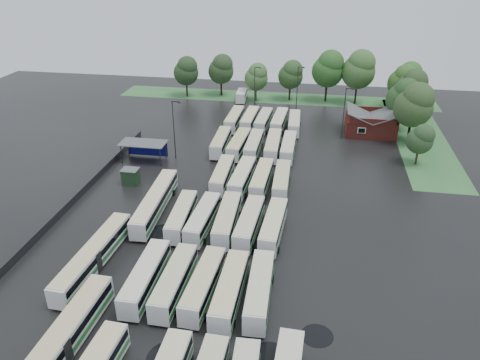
# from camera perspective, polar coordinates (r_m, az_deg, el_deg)

# --- Properties ---
(ground) EXTENTS (160.00, 160.00, 0.00)m
(ground) POSITION_cam_1_polar(r_m,az_deg,el_deg) (63.69, -3.63, -6.67)
(ground) COLOR black
(ground) RESTS_ON ground
(brick_building) EXTENTS (10.07, 8.60, 5.39)m
(brick_building) POSITION_cam_1_polar(r_m,az_deg,el_deg) (100.65, 15.60, 6.49)
(brick_building) COLOR maroon
(brick_building) RESTS_ON ground
(wash_shed) EXTENTS (8.20, 4.20, 3.58)m
(wash_shed) POSITION_cam_1_polar(r_m,az_deg,el_deg) (85.78, -11.62, 4.23)
(wash_shed) COLOR #2D2D30
(wash_shed) RESTS_ON ground
(utility_hut) EXTENTS (2.70, 2.20, 2.62)m
(utility_hut) POSITION_cam_1_polar(r_m,az_deg,el_deg) (78.15, -13.19, 0.44)
(utility_hut) COLOR black
(utility_hut) RESTS_ON ground
(grass_strip_north) EXTENTS (80.00, 10.00, 0.01)m
(grass_strip_north) POSITION_cam_1_polar(r_m,az_deg,el_deg) (122.07, 4.27, 9.97)
(grass_strip_north) COLOR #356E36
(grass_strip_north) RESTS_ON ground
(grass_strip_east) EXTENTS (10.00, 50.00, 0.01)m
(grass_strip_east) POSITION_cam_1_polar(r_m,az_deg,el_deg) (102.88, 21.02, 5.00)
(grass_strip_east) COLOR #356E36
(grass_strip_east) RESTS_ON ground
(west_fence) EXTENTS (0.10, 50.00, 1.20)m
(west_fence) POSITION_cam_1_polar(r_m,az_deg,el_deg) (77.28, -18.51, -1.21)
(west_fence) COLOR #2D2D30
(west_fence) RESTS_ON ground
(bus_r1c0) EXTENTS (2.50, 11.33, 3.15)m
(bus_r1c0) POSITION_cam_1_polar(r_m,az_deg,el_deg) (54.50, -11.43, -11.52)
(bus_r1c0) COLOR silver
(bus_r1c0) RESTS_ON ground
(bus_r1c1) EXTENTS (2.52, 11.12, 3.09)m
(bus_r1c1) POSITION_cam_1_polar(r_m,az_deg,el_deg) (53.42, -8.00, -12.14)
(bus_r1c1) COLOR silver
(bus_r1c1) RESTS_ON ground
(bus_r1c2) EXTENTS (2.86, 11.14, 3.07)m
(bus_r1c2) POSITION_cam_1_polar(r_m,az_deg,el_deg) (52.69, -4.48, -12.56)
(bus_r1c2) COLOR silver
(bus_r1c2) RESTS_ON ground
(bus_r1c3) EXTENTS (2.50, 11.30, 3.14)m
(bus_r1c3) POSITION_cam_1_polar(r_m,az_deg,el_deg) (51.76, -1.24, -13.26)
(bus_r1c3) COLOR silver
(bus_r1c3) RESTS_ON ground
(bus_r1c4) EXTENTS (2.73, 11.27, 3.12)m
(bus_r1c4) POSITION_cam_1_polar(r_m,az_deg,el_deg) (51.84, 2.39, -13.23)
(bus_r1c4) COLOR silver
(bus_r1c4) RESTS_ON ground
(bus_r2c0) EXTENTS (2.79, 10.85, 2.99)m
(bus_r2c0) POSITION_cam_1_polar(r_m,az_deg,el_deg) (64.96, -7.12, -4.39)
(bus_r2c0) COLOR silver
(bus_r2c0) RESTS_ON ground
(bus_r2c1) EXTENTS (2.77, 10.98, 3.03)m
(bus_r2c1) POSITION_cam_1_polar(r_m,az_deg,el_deg) (64.07, -4.55, -4.71)
(bus_r2c1) COLOR silver
(bus_r2c1) RESTS_ON ground
(bus_r2c2) EXTENTS (2.78, 11.39, 3.15)m
(bus_r2c2) POSITION_cam_1_polar(r_m,az_deg,el_deg) (63.60, -1.59, -4.82)
(bus_r2c2) COLOR silver
(bus_r2c2) RESTS_ON ground
(bus_r2c3) EXTENTS (2.82, 11.25, 3.11)m
(bus_r2c3) POSITION_cam_1_polar(r_m,az_deg,el_deg) (62.84, 1.13, -5.27)
(bus_r2c3) COLOR silver
(bus_r2c3) RESTS_ON ground
(bus_r2c4) EXTENTS (2.88, 11.20, 3.09)m
(bus_r2c4) POSITION_cam_1_polar(r_m,az_deg,el_deg) (62.42, 4.09, -5.59)
(bus_r2c4) COLOR silver
(bus_r2c4) RESTS_ON ground
(bus_r3c1) EXTENTS (2.55, 10.92, 3.03)m
(bus_r3c1) POSITION_cam_1_polar(r_m,az_deg,el_deg) (75.81, -2.16, 0.61)
(bus_r3c1) COLOR silver
(bus_r3c1) RESTS_ON ground
(bus_r3c2) EXTENTS (2.89, 11.37, 3.14)m
(bus_r3c2) POSITION_cam_1_polar(r_m,az_deg,el_deg) (74.82, 0.27, 0.32)
(bus_r3c2) COLOR silver
(bus_r3c2) RESTS_ON ground
(bus_r3c3) EXTENTS (2.66, 11.07, 3.06)m
(bus_r3c3) POSITION_cam_1_polar(r_m,az_deg,el_deg) (74.50, 2.66, 0.13)
(bus_r3c3) COLOR silver
(bus_r3c3) RESTS_ON ground
(bus_r3c4) EXTENTS (2.55, 10.89, 3.02)m
(bus_r3c4) POSITION_cam_1_polar(r_m,az_deg,el_deg) (74.23, 5.09, -0.08)
(bus_r3c4) COLOR silver
(bus_r3c4) RESTS_ON ground
(bus_r4c0) EXTENTS (2.62, 11.01, 3.05)m
(bus_r4c0) POSITION_cam_1_polar(r_m,az_deg,el_deg) (88.65, -2.35, 4.61)
(bus_r4c0) COLOR silver
(bus_r4c0) RESTS_ON ground
(bus_r4c1) EXTENTS (2.93, 11.32, 3.12)m
(bus_r4c1) POSITION_cam_1_polar(r_m,az_deg,el_deg) (87.61, -0.15, 4.39)
(bus_r4c1) COLOR silver
(bus_r4c1) RESTS_ON ground
(bus_r4c2) EXTENTS (2.36, 10.97, 3.05)m
(bus_r4c2) POSITION_cam_1_polar(r_m,az_deg,el_deg) (87.20, 1.69, 4.24)
(bus_r4c2) COLOR silver
(bus_r4c2) RESTS_ON ground
(bus_r4c3) EXTENTS (2.66, 11.41, 3.16)m
(bus_r4c3) POSITION_cam_1_polar(r_m,az_deg,el_deg) (87.07, 4.03, 4.19)
(bus_r4c3) COLOR silver
(bus_r4c3) RESTS_ON ground
(bus_r4c4) EXTENTS (2.35, 10.89, 3.03)m
(bus_r4c4) POSITION_cam_1_polar(r_m,az_deg,el_deg) (86.82, 5.92, 3.99)
(bus_r4c4) COLOR silver
(bus_r4c4) RESTS_ON ground
(bus_r5c0) EXTENTS (2.54, 11.27, 3.13)m
(bus_r5c0) POSITION_cam_1_polar(r_m,az_deg,el_deg) (100.74, -0.69, 7.42)
(bus_r5c0) COLOR silver
(bus_r5c0) RESTS_ON ground
(bus_r5c1) EXTENTS (2.64, 11.13, 3.08)m
(bus_r5c1) POSITION_cam_1_polar(r_m,az_deg,el_deg) (100.69, 1.20, 7.39)
(bus_r5c1) COLOR silver
(bus_r5c1) RESTS_ON ground
(bus_r5c2) EXTENTS (2.81, 11.00, 3.03)m
(bus_r5c2) POSITION_cam_1_polar(r_m,az_deg,el_deg) (100.13, 2.88, 7.23)
(bus_r5c2) COLOR silver
(bus_r5c2) RESTS_ON ground
(bus_r5c3) EXTENTS (2.85, 11.30, 3.12)m
(bus_r5c3) POSITION_cam_1_polar(r_m,az_deg,el_deg) (99.91, 4.81, 7.16)
(bus_r5c3) COLOR silver
(bus_r5c3) RESTS_ON ground
(bus_r5c4) EXTENTS (2.72, 10.87, 3.00)m
(bus_r5c4) POSITION_cam_1_polar(r_m,az_deg,el_deg) (99.21, 6.63, 6.89)
(bus_r5c4) COLOR silver
(bus_r5c4) RESTS_ON ground
(artic_bus_west_a) EXTENTS (2.95, 17.09, 3.16)m
(artic_bus_west_a) POSITION_cam_1_polar(r_m,az_deg,el_deg) (49.15, -20.93, -18.04)
(artic_bus_west_a) COLOR silver
(artic_bus_west_a) RESTS_ON ground
(artic_bus_west_b) EXTENTS (3.03, 16.78, 3.10)m
(artic_bus_west_b) POSITION_cam_1_polar(r_m,az_deg,el_deg) (68.89, -10.28, -2.64)
(artic_bus_west_b) COLOR silver
(artic_bus_west_b) RESTS_ON ground
(artic_bus_west_c) EXTENTS (3.08, 16.36, 3.02)m
(artic_bus_west_c) POSITION_cam_1_polar(r_m,az_deg,el_deg) (59.38, -17.42, -8.83)
(artic_bus_west_c) COLOR silver
(artic_bus_west_c) RESTS_ON ground
(minibus) EXTENTS (2.47, 6.07, 2.61)m
(minibus) POSITION_cam_1_polar(r_m,az_deg,el_deg) (118.56, 0.19, 10.27)
(minibus) COLOR white
(minibus) RESTS_ON ground
(tree_north_0) EXTENTS (6.29, 6.29, 10.42)m
(tree_north_0) POSITION_cam_1_polar(r_m,az_deg,el_deg) (121.84, -6.55, 13.11)
(tree_north_0) COLOR black
(tree_north_0) RESTS_ON ground
(tree_north_1) EXTENTS (6.48, 6.48, 10.73)m
(tree_north_1) POSITION_cam_1_polar(r_m,az_deg,el_deg) (122.14, -2.27, 13.39)
(tree_north_1) COLOR black
(tree_north_1) RESTS_ON ground
(tree_north_2) EXTENTS (5.79, 5.79, 9.59)m
(tree_north_2) POSITION_cam_1_polar(r_m,az_deg,el_deg) (117.55, 2.05, 12.49)
(tree_north_2) COLOR #332317
(tree_north_2) RESTS_ON ground
(tree_north_3) EXTENTS (6.12, 6.12, 10.14)m
(tree_north_3) POSITION_cam_1_polar(r_m,az_deg,el_deg) (118.79, 6.26, 12.68)
(tree_north_3) COLOR black
(tree_north_3) RESTS_ON ground
(tree_north_4) EXTENTS (7.75, 7.75, 12.84)m
(tree_north_4) POSITION_cam_1_polar(r_m,az_deg,el_deg) (118.51, 10.77, 13.21)
(tree_north_4) COLOR black
(tree_north_4) RESTS_ON ground
(tree_north_5) EXTENTS (8.04, 8.04, 13.31)m
(tree_north_5) POSITION_cam_1_polar(r_m,az_deg,el_deg) (118.14, 14.34, 12.97)
(tree_north_5) COLOR black
(tree_north_5) RESTS_ON ground
(tree_north_6) EXTENTS (6.63, 6.63, 10.97)m
(tree_north_6) POSITION_cam_1_polar(r_m,az_deg,el_deg) (119.61, 19.83, 11.66)
(tree_north_6) COLOR #3A2A1B
(tree_north_6) RESTS_ON ground
(tree_east_0) EXTENTS (4.64, 4.63, 7.67)m
(tree_east_0) POSITION_cam_1_polar(r_m,az_deg,el_deg) (87.31, 21.21, 4.71)
(tree_east_0) COLOR #362819
(tree_east_0) RESTS_ON ground
(tree_east_1) EXTENTS (7.42, 7.42, 12.30)m
(tree_east_1) POSITION_cam_1_polar(r_m,az_deg,el_deg) (95.87, 20.54, 8.61)
(tree_east_1) COLOR black
(tree_east_1) RESTS_ON ground
(tree_east_2) EXTENTS (6.74, 6.74, 11.16)m
(tree_east_2) POSITION_cam_1_polar(r_m,az_deg,el_deg) (102.89, 19.34, 9.53)
(tree_east_2) COLOR black
(tree_east_2) RESTS_ON ground
(tree_east_3) EXTENTS (6.82, 6.82, 11.29)m
(tree_east_3) POSITION_cam_1_polar(r_m,az_deg,el_deg) (110.94, 20.25, 10.61)
(tree_east_3) COLOR #3A2A1B
(tree_east_3) RESTS_ON ground
(tree_east_4) EXTENTS (6.57, 6.57, 10.89)m
(tree_east_4) POSITION_cam_1_polar(r_m,az_deg,el_deg) (116.48, 19.27, 11.34)
(tree_east_4) COLOR #2E2112
(tree_east_4) RESTS_ON ground
(lamp_post_ne) EXTENTS (1.62, 0.32, 10.55)m
(lamp_post_ne) POSITION_cam_1_polar(r_m,az_deg,el_deg) (94.85, 12.66, 8.34)
(lamp_post_ne) COLOR #2D2D30
(lamp_post_ne) RESTS_ON ground
(lamp_post_nw) EXTENTS (1.68, 0.33, 10.90)m
(lamp_post_nw) POSITION_cam_1_polar(r_m,az_deg,el_deg) (84.33, -8.00, 6.58)
(lamp_post_nw) COLOR #2D2D30
(lamp_post_nw) RESTS_ON ground
(lamp_post_back_w) EXTENTS (1.59, 0.31, 10.35)m
(lamp_post_back_w) POSITION_cam_1_polar(r_m,az_deg,el_deg) (110.17, 1.87, 11.44)
(lamp_post_back_w) COLOR #2D2D30
(lamp_post_back_w) RESTS_ON ground
(lamp_post_back_e) EXTENTS (1.60, 0.31, 10.38)m
(lamp_post_back_e) POSITION_cam_1_polar(r_m,az_deg,el_deg) (111.07, 7.08, 11.39)
(lamp_post_back_e) COLOR #2D2D30
(lamp_post_back_e) RESTS_ON ground
(puddle_0) EXTENTS (4.53, 4.53, 0.01)m
(puddle_0) POSITION_cam_1_polar(r_m,az_deg,el_deg) (47.79, -8.56, -20.72)
(puddle_0) COLOR black
(puddle_0) RESTS_ON ground
(puddle_1) EXTENTS (4.01, 4.01, 0.01)m
(puddle_1) POSITION_cam_1_polar(r_m,az_deg,el_deg) (47.49, 3.59, -20.78)
(puddle_1) COLOR black
(puddle_1) RESTS_ON ground
(puddle_2) EXTENTS (4.89, 4.89, 0.01)m
(puddle_2) POSITION_cam_1_polar(r_m,az_deg,el_deg) (64.60, -9.49, -6.49)
(puddle_2) COLOR black
(puddle_2) RESTS_ON ground
(puddle_3) EXTENTS (4.88, 4.88, 0.01)m
(puddle_3) POSITION_cam_1_polar(r_m,az_deg,el_deg) (61.71, 1.26, -7.82)
(puddle_3) COLOR black
(puddle_3) RESTS_ON ground
(puddle_4) EXTENTS (3.30, 3.30, 0.01)m
(puddle_4) POSITION_cam_1_polar(r_m,az_deg,el_deg) (49.91, 9.38, -18.22)
(puddle_4) COLOR black
(puddle_4) RESTS_ON ground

